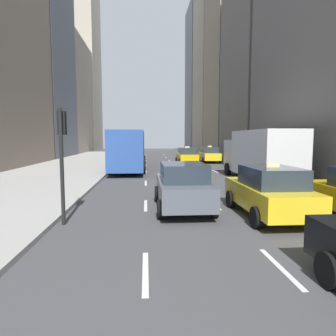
# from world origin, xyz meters

# --- Properties ---
(sidewalk_left) EXTENTS (8.00, 66.00, 0.15)m
(sidewalk_left) POSITION_xyz_m (-7.00, 27.00, 0.07)
(sidewalk_left) COLOR #ADAAA3
(sidewalk_left) RESTS_ON ground
(lane_markings) EXTENTS (5.72, 56.00, 0.01)m
(lane_markings) POSITION_xyz_m (2.60, 23.00, 0.01)
(lane_markings) COLOR white
(lane_markings) RESTS_ON ground
(building_row_left) EXTENTS (6.00, 80.28, 37.28)m
(building_row_left) POSITION_xyz_m (-14.00, 43.94, 14.30)
(building_row_left) COLOR slate
(building_row_left) RESTS_ON ground
(building_row_right) EXTENTS (6.00, 74.84, 35.84)m
(building_row_right) POSITION_xyz_m (12.00, 38.12, 14.47)
(building_row_right) COLOR #4C515B
(building_row_right) RESTS_ON ground
(taxi_lead) EXTENTS (2.02, 4.40, 1.87)m
(taxi_lead) POSITION_xyz_m (4.00, 12.00, 0.88)
(taxi_lead) COLOR yellow
(taxi_lead) RESTS_ON ground
(taxi_second) EXTENTS (2.02, 4.40, 1.87)m
(taxi_second) POSITION_xyz_m (6.80, 34.83, 0.88)
(taxi_second) COLOR yellow
(taxi_second) RESTS_ON ground
(taxi_third) EXTENTS (2.02, 4.40, 1.87)m
(taxi_third) POSITION_xyz_m (4.00, 32.47, 0.88)
(taxi_third) COLOR yellow
(taxi_third) RESTS_ON ground
(sedan_black_near) EXTENTS (2.02, 4.48, 1.76)m
(sedan_black_near) POSITION_xyz_m (1.20, 13.28, 0.89)
(sedan_black_near) COLOR #565B66
(sedan_black_near) RESTS_ON ground
(city_bus) EXTENTS (2.80, 11.61, 3.25)m
(city_bus) POSITION_xyz_m (-1.61, 27.89, 1.79)
(city_bus) COLOR #2D519E
(city_bus) RESTS_ON ground
(box_truck) EXTENTS (2.58, 8.40, 3.15)m
(box_truck) POSITION_xyz_m (6.80, 20.19, 1.71)
(box_truck) COLOR silver
(box_truck) RESTS_ON ground
(traffic_light_pole) EXTENTS (0.24, 0.42, 3.60)m
(traffic_light_pole) POSITION_xyz_m (-2.75, 11.63, 2.41)
(traffic_light_pole) COLOR black
(traffic_light_pole) RESTS_ON ground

